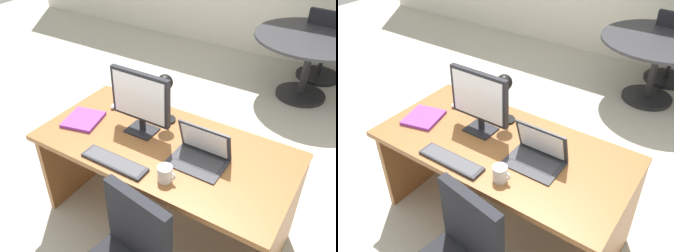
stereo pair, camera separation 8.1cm
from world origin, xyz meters
The scene contains 11 objects.
ground centered at (0.00, 1.50, 0.00)m, with size 12.00×12.00×0.00m, color #B7B2A3.
desk centered at (0.00, 0.05, 0.54)m, with size 1.69×0.83×0.75m.
monitor centered at (-0.21, 0.04, 1.00)m, with size 0.44×0.16×0.44m.
laptop centered at (0.27, 0.00, 0.82)m, with size 0.34×0.25×0.23m.
keyboard centered at (-0.16, -0.32, 0.76)m, with size 0.44×0.12×0.02m.
mouse centered at (-0.56, 0.18, 0.77)m, with size 0.05×0.08×0.04m.
desk_lamp centered at (-0.13, 0.22, 1.02)m, with size 0.12×0.15×0.37m.
book centered at (-0.63, -0.08, 0.76)m, with size 0.29×0.30×0.02m.
coffee_mug centered at (0.18, -0.28, 0.80)m, with size 0.11×0.09×0.10m.
meeting_table centered at (0.35, 2.48, 0.57)m, with size 1.28×1.28×0.75m.
meeting_chair_near centered at (0.40, 3.05, 0.38)m, with size 0.56×0.56×0.93m.
Camera 1 is at (1.00, -1.54, 2.17)m, focal length 38.16 mm.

